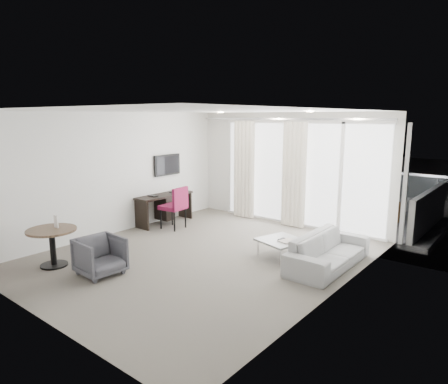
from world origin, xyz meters
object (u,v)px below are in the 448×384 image
Objects in this scene: desk_chair at (173,208)px; coffee_table at (281,248)px; rattan_chair_a at (321,202)px; desk at (165,209)px; rattan_chair_b at (369,206)px; round_table at (53,248)px; sofa at (329,251)px; tub_armchair at (100,256)px.

coffee_table is (2.89, -0.10, -0.32)m from desk_chair.
desk_chair is 3.59m from rattan_chair_a.
rattan_chair_b is (3.81, 2.98, 0.10)m from desk.
desk_chair reaches higher than round_table.
coffee_table is at bearing -99.68° from rattan_chair_b.
sofa reaches higher than coffee_table.
desk_chair is 1.09× the size of rattan_chair_b.
desk_chair is 2.83m from tub_armchair.
desk_chair is (0.48, -0.19, 0.14)m from desk.
coffee_table is at bearing -32.60° from tub_armchair.
round_table is (0.59, -3.10, -0.02)m from desk.
round_table is 0.90× the size of rattan_chair_a.
rattan_chair_b is (-0.42, 3.17, 0.17)m from sofa.
tub_armchair is 0.76× the size of rattan_chair_b.
desk is 3.79m from rattan_chair_a.
desk_chair is 1.19× the size of round_table.
coffee_table is at bearing 96.63° from sofa.
desk is at bearing 100.88° from round_table.
desk_chair is at bearing 178.03° from coffee_table.
tub_armchair is 6.22m from rattan_chair_b.
rattan_chair_b is (3.32, 3.17, -0.04)m from desk_chair.
desk_chair reaches higher than desk.
desk is 4.24m from sofa.
rattan_chair_a is 1.01× the size of rattan_chair_b.
round_table is 0.99m from tub_armchair.
rattan_chair_a reaches higher than round_table.
coffee_table is 0.38× the size of sofa.
sofa is at bearing -6.33° from desk_chair.
rattan_chair_a reaches higher than coffee_table.
sofa is 2.14× the size of rattan_chair_b.
tub_armchair is at bearing 134.27° from sofa.
coffee_table is 0.81× the size of rattan_chair_b.
coffee_table is at bearing -8.30° from desk_chair.
sofa is at bearing 6.63° from coffee_table.
rattan_chair_a is (2.77, 2.59, 0.10)m from desk.
tub_armchair is (0.94, 0.29, -0.02)m from round_table.
rattan_chair_a is (2.28, 2.78, -0.03)m from desk_chair.
sofa is at bearing -2.51° from desk.
round_table is 3.96m from coffee_table.
desk_chair is at bearing -148.49° from rattan_chair_a.
rattan_chair_a is at bearing 43.11° from desk.
tub_armchair is at bearing -61.29° from desk.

